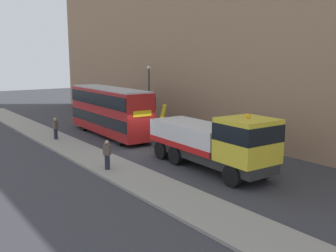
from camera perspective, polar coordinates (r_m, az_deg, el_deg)
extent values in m
plane|color=#38383D|center=(26.70, -2.77, -3.79)|extent=(120.00, 120.00, 0.00)
cube|color=gray|center=(24.67, -10.92, -4.96)|extent=(60.00, 2.80, 0.15)
cube|color=#9E7A5B|center=(30.47, 8.49, 13.00)|extent=(60.00, 1.20, 16.00)
cube|color=#2D2D2D|center=(22.43, 5.98, -4.29)|extent=(9.09, 2.60, 0.55)
cube|color=yellow|center=(19.84, 12.01, -2.14)|extent=(2.71, 2.71, 2.30)
cube|color=black|center=(19.75, 12.06, -0.87)|extent=(2.74, 2.74, 0.90)
cube|color=silver|center=(23.20, 3.95, -1.31)|extent=(6.21, 2.86, 1.40)
cube|color=red|center=(23.30, 3.94, -2.56)|extent=(6.21, 2.92, 0.36)
cylinder|color=#B79914|center=(26.11, -1.06, 0.67)|extent=(1.24, 0.33, 2.52)
sphere|color=orange|center=(19.61, 12.15, 1.48)|extent=(0.24, 0.24, 0.24)
cylinder|color=black|center=(20.98, 14.16, -6.35)|extent=(1.17, 0.39, 1.16)
cylinder|color=black|center=(19.44, 9.75, -7.51)|extent=(1.17, 0.39, 1.16)
cylinder|color=black|center=(24.45, 5.39, -3.73)|extent=(1.17, 0.39, 1.16)
cylinder|color=black|center=(23.14, 1.13, -4.49)|extent=(1.17, 0.39, 1.16)
cylinder|color=black|center=(25.67, 3.12, -3.03)|extent=(1.17, 0.39, 1.16)
cylinder|color=black|center=(24.42, -1.04, -3.70)|extent=(1.17, 0.39, 1.16)
cube|color=#AD1E1E|center=(32.18, -8.85, 0.84)|extent=(11.10, 2.98, 1.90)
cube|color=#AD1E1E|center=(31.95, -8.94, 4.03)|extent=(10.87, 2.87, 1.70)
cube|color=black|center=(32.15, -8.86, 1.28)|extent=(10.99, 3.02, 0.90)
cube|color=black|center=(31.94, -8.94, 4.20)|extent=(10.77, 3.01, 1.00)
cube|color=#B2B2B2|center=(31.86, -8.98, 5.65)|extent=(10.65, 2.76, 0.12)
cube|color=yellow|center=(27.16, -3.91, 1.89)|extent=(0.13, 1.50, 0.44)
cylinder|color=black|center=(29.42, -3.64, -1.45)|extent=(1.05, 0.35, 1.04)
cylinder|color=black|center=(28.41, -7.39, -1.94)|extent=(1.05, 0.35, 1.04)
cylinder|color=black|center=(35.71, -9.53, 0.49)|extent=(1.05, 0.35, 1.04)
cylinder|color=black|center=(34.88, -12.75, 0.15)|extent=(1.05, 0.35, 1.04)
cylinder|color=#232333|center=(31.07, -16.73, -1.14)|extent=(0.41, 0.41, 0.85)
cube|color=brown|center=(30.94, -16.80, 0.19)|extent=(0.43, 0.48, 0.62)
sphere|color=tan|center=(30.87, -16.84, 0.98)|extent=(0.24, 0.24, 0.24)
cylinder|color=#232333|center=(21.96, -9.23, -5.44)|extent=(0.41, 0.41, 0.85)
cube|color=brown|center=(21.77, -9.29, -3.58)|extent=(0.48, 0.42, 0.62)
sphere|color=tan|center=(21.68, -9.32, -2.47)|extent=(0.24, 0.24, 0.24)
cylinder|color=#38383D|center=(34.93, -2.91, 4.09)|extent=(0.16, 0.16, 5.50)
sphere|color=#EAE5C6|center=(34.74, -2.95, 8.85)|extent=(0.36, 0.36, 0.36)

